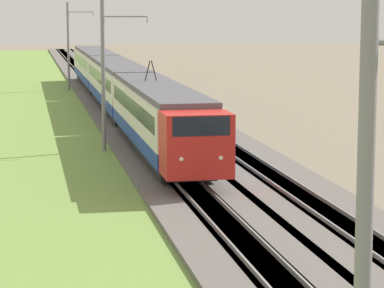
{
  "coord_description": "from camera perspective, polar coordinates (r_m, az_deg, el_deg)",
  "views": [
    {
      "loc": [
        -3.28,
        6.75,
        7.67
      ],
      "look_at": [
        33.19,
        0.0,
        2.16
      ],
      "focal_mm": 85.0,
      "sensor_mm": 36.0,
      "label": 1
    }
  ],
  "objects": [
    {
      "name": "track_adjacent",
      "position": [
        54.87,
        0.91,
        0.58
      ],
      "size": [
        240.0,
        1.57,
        0.45
      ],
      "color": "#4C4238",
      "rests_on": "ground"
    },
    {
      "name": "passenger_train",
      "position": [
        67.17,
        -4.69,
        3.83
      ],
      "size": [
        63.79,
        2.88,
        4.92
      ],
      "rotation": [
        0.0,
        0.0,
        3.14
      ],
      "color": "red",
      "rests_on": "ground"
    },
    {
      "name": "ballast_main",
      "position": [
        54.23,
        -3.23,
        0.46
      ],
      "size": [
        240.0,
        4.4,
        0.3
      ],
      "color": "#605B56",
      "rests_on": "ground"
    },
    {
      "name": "ballast_adjacent",
      "position": [
        54.87,
        0.91,
        0.57
      ],
      "size": [
        240.0,
        4.4,
        0.3
      ],
      "color": "#605B56",
      "rests_on": "ground"
    },
    {
      "name": "catenary_mast_far",
      "position": [
        86.59,
        -7.73,
        6.14
      ],
      "size": [
        0.22,
        2.56,
        8.33
      ],
      "color": "slate",
      "rests_on": "ground"
    },
    {
      "name": "catenary_mast_near",
      "position": [
        11.85,
        10.93,
        -8.6
      ],
      "size": [
        0.22,
        2.56,
        8.17
      ],
      "color": "slate",
      "rests_on": "ground"
    },
    {
      "name": "track_main",
      "position": [
        54.23,
        -3.23,
        0.47
      ],
      "size": [
        240.0,
        1.57,
        0.45
      ],
      "color": "#4C4238",
      "rests_on": "ground"
    },
    {
      "name": "catenary_mast_mid",
      "position": [
        48.78,
        -5.52,
        4.37
      ],
      "size": [
        0.22,
        2.56,
        8.19
      ],
      "color": "slate",
      "rests_on": "ground"
    },
    {
      "name": "grass_verge",
      "position": [
        53.82,
        -10.66,
        0.17
      ],
      "size": [
        240.0,
        13.03,
        0.12
      ],
      "color": "olive",
      "rests_on": "ground"
    }
  ]
}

